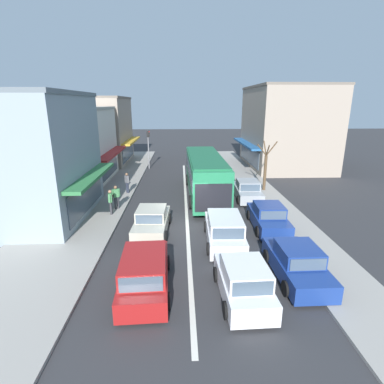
# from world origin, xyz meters

# --- Properties ---
(ground_plane) EXTENTS (140.00, 140.00, 0.00)m
(ground_plane) POSITION_xyz_m (0.00, 0.00, 0.00)
(ground_plane) COLOR #2D2D30
(lane_centre_line) EXTENTS (0.20, 28.00, 0.01)m
(lane_centre_line) POSITION_xyz_m (0.00, 4.00, 0.00)
(lane_centre_line) COLOR silver
(lane_centre_line) RESTS_ON ground
(sidewalk_left) EXTENTS (5.20, 44.00, 0.14)m
(sidewalk_left) POSITION_xyz_m (-6.80, 6.00, 0.07)
(sidewalk_left) COLOR gray
(sidewalk_left) RESTS_ON ground
(kerb_right) EXTENTS (2.80, 44.00, 0.12)m
(kerb_right) POSITION_xyz_m (6.20, 6.00, 0.06)
(kerb_right) COLOR gray
(kerb_right) RESTS_ON ground
(shopfront_corner_near) EXTENTS (8.76, 8.32, 7.74)m
(shopfront_corner_near) POSITION_xyz_m (-10.18, 1.56, 3.87)
(shopfront_corner_near) COLOR #84939E
(shopfront_corner_near) RESTS_ON ground
(shopfront_mid_block) EXTENTS (7.36, 9.15, 6.76)m
(shopfront_mid_block) POSITION_xyz_m (-10.18, 10.51, 3.37)
(shopfront_mid_block) COLOR silver
(shopfront_mid_block) RESTS_ON ground
(shopfront_far_end) EXTENTS (7.88, 8.98, 7.80)m
(shopfront_far_end) POSITION_xyz_m (-10.18, 19.90, 3.90)
(shopfront_far_end) COLOR gray
(shopfront_far_end) RESTS_ON ground
(building_right_far) EXTENTS (9.06, 10.90, 8.90)m
(building_right_far) POSITION_xyz_m (11.48, 16.88, 4.44)
(building_right_far) COLOR gray
(building_right_far) RESTS_ON ground
(city_bus) EXTENTS (2.87, 10.89, 3.23)m
(city_bus) POSITION_xyz_m (1.52, 5.81, 1.88)
(city_bus) COLOR #237A4C
(city_bus) RESTS_ON ground
(hatchback_queue_gap_filler) EXTENTS (1.92, 3.76, 1.54)m
(hatchback_queue_gap_filler) POSITION_xyz_m (1.92, -7.21, 0.71)
(hatchback_queue_gap_filler) COLOR silver
(hatchback_queue_gap_filler) RESTS_ON ground
(sedan_queue_far_back) EXTENTS (2.04, 4.27, 1.47)m
(sedan_queue_far_back) POSITION_xyz_m (-2.02, -1.02, 0.66)
(sedan_queue_far_back) COLOR #B7B29E
(sedan_queue_far_back) RESTS_ON ground
(wagon_behind_bus_mid) EXTENTS (2.08, 4.57, 1.58)m
(wagon_behind_bus_mid) POSITION_xyz_m (-1.80, -6.48, 0.75)
(wagon_behind_bus_mid) COLOR maroon
(wagon_behind_bus_mid) RESTS_ON ground
(wagon_adjacent_lane_trail) EXTENTS (2.03, 4.55, 1.58)m
(wagon_adjacent_lane_trail) POSITION_xyz_m (1.87, -2.57, 0.75)
(wagon_adjacent_lane_trail) COLOR silver
(wagon_adjacent_lane_trail) RESTS_ON ground
(parked_sedan_kerb_front) EXTENTS (1.94, 4.22, 1.47)m
(parked_sedan_kerb_front) POSITION_xyz_m (4.43, -5.87, 0.66)
(parked_sedan_kerb_front) COLOR navy
(parked_sedan_kerb_front) RESTS_ON ground
(parked_sedan_kerb_second) EXTENTS (1.99, 4.25, 1.47)m
(parked_sedan_kerb_second) POSITION_xyz_m (4.72, -0.65, 0.66)
(parked_sedan_kerb_second) COLOR navy
(parked_sedan_kerb_second) RESTS_ON ground
(parked_sedan_kerb_third) EXTENTS (2.02, 4.26, 1.47)m
(parked_sedan_kerb_third) POSITION_xyz_m (4.71, 4.92, 0.66)
(parked_sedan_kerb_third) COLOR #9EA3A8
(parked_sedan_kerb_third) RESTS_ON ground
(traffic_light_downstreet) EXTENTS (0.33, 0.24, 4.20)m
(traffic_light_downstreet) POSITION_xyz_m (-3.90, 16.43, 2.85)
(traffic_light_downstreet) COLOR gray
(traffic_light_downstreet) RESTS_ON ground
(street_tree_right) EXTENTS (1.66, 1.70, 4.15)m
(street_tree_right) POSITION_xyz_m (6.57, 7.00, 1.96)
(street_tree_right) COLOR brown
(street_tree_right) RESTS_ON ground
(pedestrian_with_handbag_near) EXTENTS (0.61, 0.49, 1.63)m
(pedestrian_with_handbag_near) POSITION_xyz_m (-4.75, 2.64, 1.07)
(pedestrian_with_handbag_near) COLOR #333338
(pedestrian_with_handbag_near) RESTS_ON sidewalk_left
(pedestrian_browsing_midblock) EXTENTS (0.29, 0.65, 1.63)m
(pedestrian_browsing_midblock) POSITION_xyz_m (-4.89, 1.65, 1.07)
(pedestrian_browsing_midblock) COLOR #333338
(pedestrian_browsing_midblock) RESTS_ON sidewalk_left
(pedestrian_far_walker) EXTENTS (0.40, 0.46, 1.63)m
(pedestrian_far_walker) POSITION_xyz_m (-4.65, 6.49, 1.07)
(pedestrian_far_walker) COLOR #232838
(pedestrian_far_walker) RESTS_ON sidewalk_left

